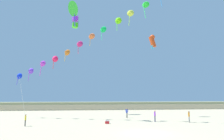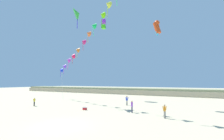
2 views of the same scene
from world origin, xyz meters
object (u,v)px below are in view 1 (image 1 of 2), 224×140
(person_mid_center, at_px, (155,115))
(large_kite_high_solo, at_px, (75,9))
(beach_cooler, at_px, (107,122))
(large_kite_low_lead, at_px, (75,22))
(large_kite_mid_trail, at_px, (152,41))
(person_near_right, at_px, (189,116))
(person_far_left, at_px, (127,112))
(person_near_left, at_px, (25,119))

(person_mid_center, bearing_deg, large_kite_high_solo, 168.79)
(beach_cooler, bearing_deg, person_mid_center, 10.32)
(large_kite_low_lead, xyz_separation_m, large_kite_mid_trail, (15.53, -6.85, -5.89))
(person_near_right, relative_size, beach_cooler, 2.86)
(person_near_right, distance_m, person_far_left, 10.67)
(person_mid_center, relative_size, large_kite_low_lead, 0.66)
(person_mid_center, xyz_separation_m, person_far_left, (-3.08, 5.93, 0.03))
(person_near_right, bearing_deg, large_kite_low_lead, 138.51)
(person_near_right, bearing_deg, large_kite_high_solo, 167.12)
(large_kite_high_solo, bearing_deg, beach_cooler, -36.80)
(beach_cooler, bearing_deg, large_kite_low_lead, 110.25)
(person_far_left, relative_size, large_kite_mid_trail, 0.58)
(person_mid_center, distance_m, large_kite_high_solo, 21.37)
(large_kite_high_solo, relative_size, beach_cooler, 7.73)
(person_near_left, xyz_separation_m, person_mid_center, (17.84, 2.45, 0.12))
(large_kite_low_lead, height_order, beach_cooler, large_kite_low_lead)
(large_kite_mid_trail, height_order, beach_cooler, large_kite_mid_trail)
(person_far_left, relative_size, large_kite_high_solo, 0.39)
(person_far_left, distance_m, beach_cooler, 8.44)
(person_mid_center, xyz_separation_m, large_kite_mid_trail, (2.48, 7.36, 13.53))
(large_kite_mid_trail, bearing_deg, person_mid_center, -108.66)
(person_near_right, height_order, beach_cooler, person_near_right)
(large_kite_mid_trail, bearing_deg, beach_cooler, -138.43)
(person_near_left, height_order, beach_cooler, person_near_left)
(large_kite_mid_trail, distance_m, large_kite_high_solo, 16.09)
(person_near_right, height_order, large_kite_high_solo, large_kite_high_solo)
(person_far_left, relative_size, beach_cooler, 3.02)
(large_kite_high_solo, bearing_deg, large_kite_low_lead, 93.28)
(person_near_left, bearing_deg, person_near_right, 2.59)
(person_mid_center, bearing_deg, large_kite_mid_trail, 71.34)
(large_kite_mid_trail, bearing_deg, large_kite_low_lead, 156.21)
(person_near_right, relative_size, large_kite_high_solo, 0.37)
(person_far_left, xyz_separation_m, large_kite_high_solo, (-9.29, -3.48, 17.22))
(person_near_right, xyz_separation_m, beach_cooler, (-11.96, 0.10, -0.74))
(large_kite_mid_trail, relative_size, beach_cooler, 5.24)
(person_far_left, bearing_deg, person_near_right, -43.64)
(person_near_left, distance_m, beach_cooler, 10.61)
(person_near_left, height_order, large_kite_mid_trail, large_kite_mid_trail)
(person_near_left, distance_m, person_far_left, 16.98)
(person_near_right, bearing_deg, person_far_left, 136.36)
(beach_cooler, bearing_deg, person_near_left, -173.93)
(person_near_right, xyz_separation_m, person_mid_center, (-4.64, 1.44, 0.02))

